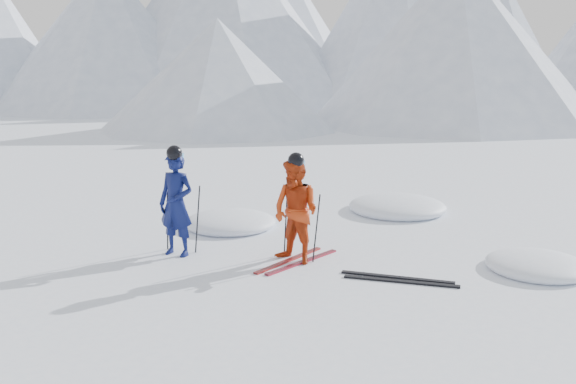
% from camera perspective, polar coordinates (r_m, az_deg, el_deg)
% --- Properties ---
extents(ground, '(160.00, 160.00, 0.00)m').
position_cam_1_polar(ground, '(9.30, 9.23, -8.22)').
color(ground, white).
rests_on(ground, ground).
extents(skier_blue, '(0.65, 0.43, 1.76)m').
position_cam_1_polar(skier_blue, '(10.36, -10.42, -1.12)').
color(skier_blue, '#0C1348').
rests_on(skier_blue, ground).
extents(skier_red, '(0.96, 0.83, 1.70)m').
position_cam_1_polar(skier_red, '(9.81, 0.74, -1.83)').
color(skier_red, '#B8330E').
rests_on(skier_red, ground).
extents(pole_blue_left, '(0.12, 0.08, 1.17)m').
position_cam_1_polar(pole_blue_left, '(10.71, -11.21, -2.34)').
color(pole_blue_left, black).
rests_on(pole_blue_left, ground).
extents(pole_blue_right, '(0.12, 0.07, 1.17)m').
position_cam_1_polar(pole_blue_right, '(10.48, -8.46, -2.55)').
color(pole_blue_right, black).
rests_on(pole_blue_right, ground).
extents(pole_red_left, '(0.11, 0.09, 1.13)m').
position_cam_1_polar(pole_red_left, '(10.22, -0.21, -2.92)').
color(pole_red_left, black).
rests_on(pole_red_left, ground).
extents(pole_red_right, '(0.11, 0.08, 1.13)m').
position_cam_1_polar(pole_red_right, '(9.90, 2.68, -3.42)').
color(pole_red_right, black).
rests_on(pole_red_right, ground).
extents(ski_worn_left, '(0.45, 1.68, 0.03)m').
position_cam_1_polar(ski_worn_left, '(10.08, 0.10, -6.38)').
color(ski_worn_left, black).
rests_on(ski_worn_left, ground).
extents(ski_worn_right, '(0.57, 1.66, 0.03)m').
position_cam_1_polar(ski_worn_right, '(9.99, 1.35, -6.56)').
color(ski_worn_right, black).
rests_on(ski_worn_right, ground).
extents(ski_loose_a, '(1.70, 0.31, 0.03)m').
position_cam_1_polar(ski_loose_a, '(9.43, 10.17, -7.87)').
color(ski_loose_a, black).
rests_on(ski_loose_a, ground).
extents(ski_loose_b, '(1.69, 0.37, 0.03)m').
position_cam_1_polar(ski_loose_b, '(9.27, 10.53, -8.23)').
color(ski_loose_b, black).
rests_on(ski_loose_b, ground).
extents(snow_lumps, '(7.43, 4.81, 0.47)m').
position_cam_1_polar(snow_lumps, '(12.42, 7.49, -3.08)').
color(snow_lumps, white).
rests_on(snow_lumps, ground).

